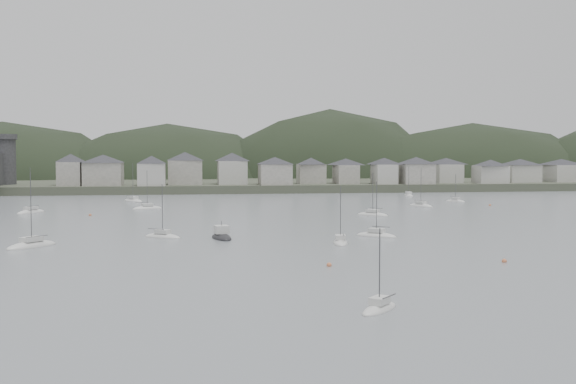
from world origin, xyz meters
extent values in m
plane|color=slate|center=(0.00, 0.00, 0.00)|extent=(900.00, 900.00, 0.00)
cube|color=#383D2D|center=(0.00, 295.00, 1.50)|extent=(900.00, 250.00, 3.00)
ellipsoid|color=black|center=(-110.87, 271.94, -10.14)|extent=(138.98, 92.48, 81.13)
ellipsoid|color=black|center=(-32.30, 272.87, -9.97)|extent=(132.08, 90.41, 79.74)
ellipsoid|color=black|center=(50.65, 272.93, -12.68)|extent=(133.88, 88.37, 101.41)
ellipsoid|color=black|center=(125.95, 267.91, -10.32)|extent=(165.81, 81.78, 82.55)
cylinder|color=#303032|center=(-92.00, 194.00, 11.50)|extent=(10.00, 10.00, 17.00)
cube|color=gray|center=(-65.00, 181.96, 7.29)|extent=(8.34, 12.91, 8.59)
pyramid|color=#2A2A2F|center=(-65.00, 181.96, 13.09)|extent=(15.78, 15.78, 3.01)
cube|color=gray|center=(-53.32, 181.32, 7.18)|extent=(13.68, 13.35, 8.36)
pyramid|color=#2A2A2F|center=(-53.32, 181.32, 12.82)|extent=(20.07, 20.07, 2.93)
cube|color=#ACAAA2|center=(-35.57, 176.02, 7.04)|extent=(9.78, 10.20, 8.08)
pyramid|color=#2A2A2F|center=(-35.57, 176.02, 12.49)|extent=(14.83, 14.83, 2.83)
cube|color=gray|center=(-23.51, 185.65, 7.55)|extent=(12.59, 13.33, 9.09)
pyramid|color=#2A2A2F|center=(-23.51, 185.65, 13.68)|extent=(19.24, 19.24, 3.18)
cube|color=#ACAAA2|center=(-5.75, 184.10, 7.43)|extent=(10.74, 12.17, 8.87)
pyramid|color=#2A2A2F|center=(-5.75, 184.10, 13.42)|extent=(17.01, 17.01, 3.10)
cube|color=gray|center=(9.92, 177.53, 6.85)|extent=(11.63, 12.09, 7.69)
pyramid|color=#2A2A2F|center=(9.92, 177.53, 12.04)|extent=(17.61, 17.61, 2.69)
cube|color=gray|center=(25.25, 186.19, 6.72)|extent=(10.37, 9.35, 7.44)
pyramid|color=#2A2A2F|center=(25.25, 186.19, 11.74)|extent=(14.65, 14.65, 2.60)
cube|color=gray|center=(38.63, 183.79, 6.61)|extent=(8.24, 12.20, 7.22)
pyramid|color=#2A2A2F|center=(38.63, 183.79, 11.48)|extent=(15.17, 15.17, 2.53)
cube|color=#ACAAA2|center=(52.50, 178.55, 6.73)|extent=(8.06, 10.91, 7.46)
pyramid|color=#2A2A2F|center=(52.50, 178.55, 11.77)|extent=(14.08, 14.08, 2.61)
cube|color=gray|center=(64.81, 177.06, 6.83)|extent=(11.73, 11.78, 7.66)
pyramid|color=#2A2A2F|center=(64.81, 177.06, 12.00)|extent=(17.46, 17.46, 2.68)
cube|color=#ACAAA2|center=(80.64, 186.91, 6.67)|extent=(10.19, 13.02, 7.33)
pyramid|color=#2A2A2F|center=(80.64, 186.91, 11.62)|extent=(17.23, 17.23, 2.57)
cube|color=#ACAAA2|center=(95.55, 178.06, 6.44)|extent=(11.70, 9.81, 6.88)
pyramid|color=#2A2A2F|center=(95.55, 178.06, 11.08)|extent=(15.97, 15.97, 2.41)
cube|color=#ACAAA2|center=(112.40, 186.91, 6.50)|extent=(12.83, 12.48, 7.00)
pyramid|color=#2A2A2F|center=(112.40, 186.91, 11.22)|extent=(18.79, 18.79, 2.45)
cube|color=#ACAAA2|center=(130.73, 187.42, 6.48)|extent=(11.07, 13.50, 6.97)
pyramid|color=#2A2A2F|center=(130.73, 187.42, 11.19)|extent=(18.25, 18.25, 2.44)
ellipsoid|color=silver|center=(58.34, 120.44, 0.05)|extent=(5.67, 6.56, 1.32)
cube|color=silver|center=(58.34, 120.44, 1.01)|extent=(2.56, 2.73, 0.70)
cylinder|color=#3F3F42|center=(58.34, 120.44, 4.34)|extent=(0.12, 0.12, 8.28)
cylinder|color=#3F3F42|center=(57.63, 119.48, 1.56)|extent=(1.87, 2.44, 0.10)
ellipsoid|color=silver|center=(-61.48, 97.50, 0.05)|extent=(7.12, 9.14, 1.79)
cube|color=silver|center=(-61.48, 97.50, 1.25)|extent=(3.32, 3.71, 0.70)
cylinder|color=#3F3F42|center=(-61.48, 97.50, 5.80)|extent=(0.12, 0.12, 11.20)
cylinder|color=#3F3F42|center=(-60.64, 96.12, 1.80)|extent=(2.19, 3.49, 0.10)
ellipsoid|color=silver|center=(-47.57, 31.65, 0.05)|extent=(8.24, 9.12, 1.87)
cube|color=silver|center=(-47.57, 31.65, 1.28)|extent=(3.66, 3.83, 0.70)
cylinder|color=#3F3F42|center=(-47.57, 31.65, 6.04)|extent=(0.12, 0.12, 11.68)
cylinder|color=#3F3F42|center=(-46.50, 30.35, 1.83)|extent=(2.75, 3.31, 0.10)
ellipsoid|color=silver|center=(20.95, 78.45, 0.05)|extent=(7.69, 7.36, 1.61)
cube|color=silver|center=(20.95, 78.45, 1.16)|extent=(3.28, 3.22, 0.70)
cylinder|color=#3F3F42|center=(20.95, 78.45, 5.24)|extent=(0.12, 0.12, 10.09)
cylinder|color=#3F3F42|center=(22.02, 79.43, 1.71)|extent=(2.74, 2.53, 0.10)
ellipsoid|color=silver|center=(10.56, 37.35, 0.05)|extent=(7.53, 6.91, 1.55)
cube|color=silver|center=(10.56, 37.35, 1.13)|extent=(3.18, 3.06, 0.70)
cylinder|color=#3F3F42|center=(10.56, 37.35, 5.05)|extent=(0.12, 0.12, 9.71)
cylinder|color=#3F3F42|center=(11.63, 38.25, 1.68)|extent=(2.73, 2.33, 0.10)
ellipsoid|color=silver|center=(53.08, 150.00, 0.05)|extent=(3.36, 8.29, 1.61)
cube|color=silver|center=(53.08, 150.00, 1.16)|extent=(2.04, 2.99, 0.70)
cylinder|color=#3F3F42|center=(53.08, 150.00, 5.25)|extent=(0.12, 0.12, 10.09)
cylinder|color=#3F3F42|center=(52.93, 151.45, 1.71)|extent=(0.45, 3.63, 0.10)
ellipsoid|color=silver|center=(41.66, 103.86, 0.05)|extent=(6.24, 8.82, 1.70)
cube|color=silver|center=(41.66, 103.86, 1.20)|extent=(3.00, 3.50, 0.70)
cylinder|color=#3F3F42|center=(41.66, 103.86, 5.51)|extent=(0.12, 0.12, 10.62)
cylinder|color=#3F3F42|center=(40.97, 102.50, 1.75)|extent=(1.80, 3.46, 0.10)
ellipsoid|color=silver|center=(-27.33, 41.21, 0.05)|extent=(7.46, 6.14, 1.48)
cube|color=silver|center=(-27.33, 41.21, 1.09)|extent=(3.06, 2.81, 0.70)
cylinder|color=#3F3F42|center=(-27.33, 41.21, 4.83)|extent=(0.12, 0.12, 9.27)
cylinder|color=#3F3F42|center=(-28.43, 40.46, 1.64)|extent=(2.81, 1.96, 0.10)
ellipsoid|color=silver|center=(2.07, 28.77, 0.05)|extent=(3.62, 7.75, 1.49)
cube|color=silver|center=(2.07, 28.77, 1.10)|extent=(2.06, 2.85, 0.70)
cylinder|color=#3F3F42|center=(2.07, 28.77, 4.86)|extent=(0.12, 0.12, 9.32)
cylinder|color=#3F3F42|center=(2.30, 27.44, 1.65)|extent=(0.67, 3.32, 0.10)
ellipsoid|color=silver|center=(-33.46, 106.11, 0.05)|extent=(8.46, 5.30, 1.61)
cube|color=silver|center=(-33.46, 106.11, 1.16)|extent=(3.27, 2.67, 0.70)
cylinder|color=#3F3F42|center=(-33.46, 106.11, 5.25)|extent=(0.12, 0.12, 10.09)
cylinder|color=#3F3F42|center=(-34.82, 106.63, 1.71)|extent=(3.43, 1.39, 0.10)
ellipsoid|color=silver|center=(-39.34, 135.64, 0.05)|extent=(7.71, 9.22, 1.84)
cube|color=silver|center=(-39.34, 135.64, 1.27)|extent=(3.51, 3.80, 0.70)
cylinder|color=#3F3F42|center=(-39.34, 135.64, 5.95)|extent=(0.12, 0.12, 11.51)
cylinder|color=#3F3F42|center=(-40.29, 134.28, 1.82)|extent=(2.47, 3.44, 0.10)
ellipsoid|color=silver|center=(-4.96, -20.00, 0.05)|extent=(5.54, 5.91, 1.23)
cube|color=silver|center=(-4.96, -20.00, 0.96)|extent=(2.44, 2.51, 0.70)
cylinder|color=#3F3F42|center=(-4.96, -20.00, 4.04)|extent=(0.12, 0.12, 7.68)
cylinder|color=#3F3F42|center=(-4.23, -20.83, 1.51)|extent=(1.90, 2.14, 0.10)
ellipsoid|color=black|center=(-17.06, 38.40, 0.05)|extent=(4.38, 8.62, 1.81)
cube|color=silver|center=(-17.06, 38.40, 1.60)|extent=(2.70, 2.84, 1.40)
cylinder|color=#3F3F42|center=(-17.06, 38.40, 2.50)|extent=(0.10, 0.10, 1.20)
sphere|color=#CA6D43|center=(62.11, 104.01, 0.15)|extent=(0.70, 0.70, 0.70)
sphere|color=#CA6D43|center=(4.23, 38.08, 0.15)|extent=(0.70, 0.70, 0.70)
sphere|color=#CA6D43|center=(-4.45, 6.30, 0.15)|extent=(0.70, 0.70, 0.70)
sphere|color=#CA6D43|center=(-45.87, 87.60, 0.15)|extent=(0.70, 0.70, 0.70)
sphere|color=#CA6D43|center=(20.04, 6.15, 0.15)|extent=(0.70, 0.70, 0.70)
camera|label=1|loc=(-23.08, -84.30, 15.04)|focal=43.86mm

